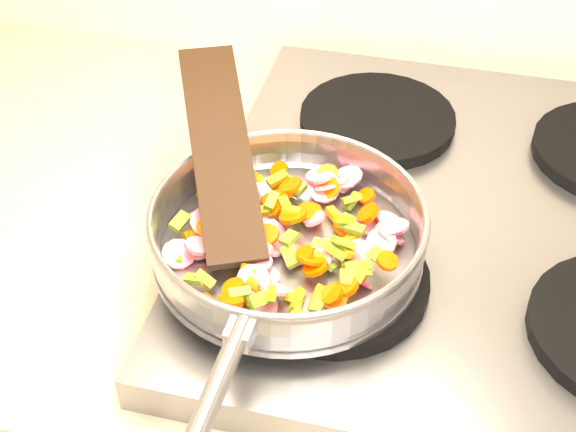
# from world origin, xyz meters

# --- Properties ---
(cooktop) EXTENTS (0.60, 0.60, 0.04)m
(cooktop) POSITION_xyz_m (-0.70, 1.67, 0.92)
(cooktop) COLOR #939399
(cooktop) RESTS_ON counter_top
(grate_fl) EXTENTS (0.19, 0.19, 0.02)m
(grate_fl) POSITION_xyz_m (-0.84, 1.52, 0.95)
(grate_fl) COLOR black
(grate_fl) RESTS_ON cooktop
(grate_bl) EXTENTS (0.19, 0.19, 0.02)m
(grate_bl) POSITION_xyz_m (-0.84, 1.81, 0.95)
(grate_bl) COLOR black
(grate_bl) RESTS_ON cooktop
(saute_pan) EXTENTS (0.31, 0.48, 0.06)m
(saute_pan) POSITION_xyz_m (-0.89, 1.54, 0.99)
(saute_pan) COLOR #9E9EA5
(saute_pan) RESTS_ON grate_fl
(vegetable_heap) EXTENTS (0.24, 0.25, 0.04)m
(vegetable_heap) POSITION_xyz_m (-0.88, 1.55, 0.98)
(vegetable_heap) COLOR #F74E00
(vegetable_heap) RESTS_ON saute_pan
(wooden_spatula) EXTENTS (0.15, 0.25, 0.10)m
(wooden_spatula) POSITION_xyz_m (-0.97, 1.60, 1.02)
(wooden_spatula) COLOR black
(wooden_spatula) RESTS_ON saute_pan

